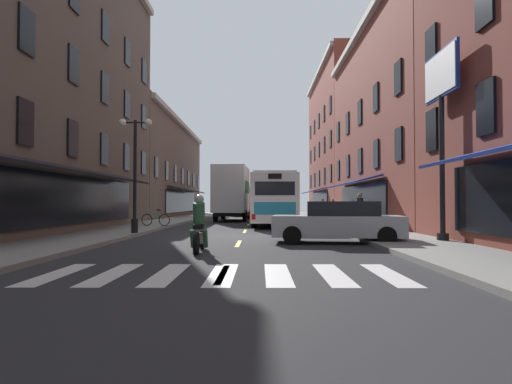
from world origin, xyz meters
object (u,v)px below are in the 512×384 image
Objects in this scene: bicycle_near at (156,219)px; pedestrian_far at (333,209)px; motorcycle_rider at (199,227)px; pedestrian_near at (323,208)px; box_truck at (233,194)px; billboard_sign at (441,97)px; pedestrian_mid at (360,209)px; sedan_near at (338,222)px; street_lamp_twin at (135,169)px; transit_bus at (274,199)px; sedan_mid at (241,209)px.

pedestrian_far is at bearing 41.34° from bicycle_near.
motorcycle_rider is 21.58m from pedestrian_near.
bicycle_near is at bearing -110.06° from box_truck.
pedestrian_mid is at bearing 94.89° from billboard_sign.
bicycle_near is at bearing 109.27° from motorcycle_rider.
street_lamp_twin is (-8.14, 3.07, 2.12)m from sedan_near.
street_lamp_twin is (-3.21, -15.63, 0.72)m from box_truck.
transit_bus is 6.43× the size of pedestrian_mid.
sedan_near is 0.96× the size of street_lamp_twin.
transit_bus is 6.36m from pedestrian_near.
motorcycle_rider is 23.01m from pedestrian_far.
transit_bus is 2.49× the size of sedan_near.
box_truck reaches higher than sedan_mid.
billboard_sign is at bearing -149.10° from pedestrian_far.
street_lamp_twin reaches higher than sedan_mid.
pedestrian_near is 9.12m from pedestrian_mid.
motorcycle_rider is at bearing -163.06° from billboard_sign.
sedan_mid is 2.70× the size of bicycle_near.
box_truck is 4.63× the size of pedestrian_near.
pedestrian_far is at bearing 52.21° from transit_bus.
box_truck is 1.66× the size of sedan_mid.
sedan_near is at bearing -45.30° from bicycle_near.
pedestrian_near is (6.56, 20.55, 0.29)m from motorcycle_rider.
transit_bus is 2.39× the size of street_lamp_twin.
street_lamp_twin reaches higher than pedestrian_mid.
box_truck is at bearing 117.02° from transit_bus.
pedestrian_mid is at bearing -41.67° from transit_bus.
bicycle_near is 0.92× the size of pedestrian_mid.
box_truck is (-8.45, 19.15, -2.95)m from billboard_sign.
box_truck is at bearing 112.26° from pedestrian_near.
transit_bus is 7.89m from pedestrian_far.
transit_bus is 5.65× the size of motorcycle_rider.
motorcycle_rider is 7.29m from street_lamp_twin.
pedestrian_near reaches higher than pedestrian_far.
pedestrian_near is at bearing 94.74° from billboard_sign.
pedestrian_far is (4.81, 6.21, -0.70)m from transit_bus.
billboard_sign is 0.87× the size of box_truck.
billboard_sign is 14.56m from transit_bus.
pedestrian_near is (6.79, -12.97, 0.27)m from sedan_mid.
motorcycle_rider is at bearing -60.92° from pedestrian_mid.
pedestrian_mid is 0.37× the size of street_lamp_twin.
pedestrian_near is (6.95, -1.05, -1.14)m from box_truck.
billboard_sign reaches higher than sedan_mid.
pedestrian_near reaches higher than sedan_mid.
sedan_mid is at bearing 170.34° from pedestrian_mid.
pedestrian_far is at bearing 150.28° from pedestrian_mid.
motorcycle_rider is (-2.70, -15.55, -0.94)m from transit_bus.
motorcycle_rider is 1.31× the size of pedestrian_far.
street_lamp_twin reaches higher than motorcycle_rider.
transit_bus is 7.91m from bicycle_near.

